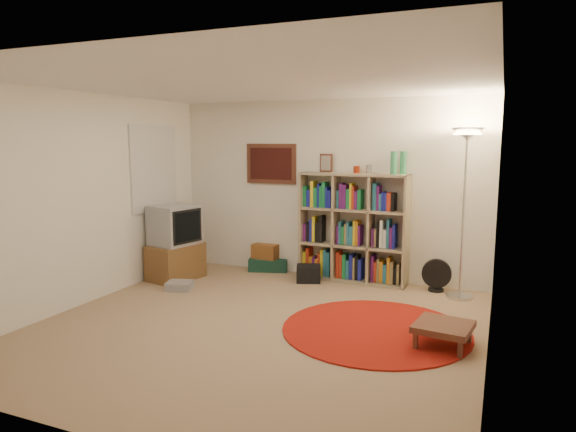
# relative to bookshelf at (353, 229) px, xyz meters

# --- Properties ---
(room) EXTENTS (4.54, 4.54, 2.54)m
(room) POSITION_rel_bookshelf_xyz_m (-0.47, -2.11, 0.53)
(room) COLOR #917455
(room) RESTS_ON ground
(bookshelf) EXTENTS (1.51, 0.49, 1.80)m
(bookshelf) POSITION_rel_bookshelf_xyz_m (0.00, 0.00, 0.00)
(bookshelf) COLOR #978465
(bookshelf) RESTS_ON ground
(floor_lamp) EXTENTS (0.52, 0.52, 2.09)m
(floor_lamp) POSITION_rel_bookshelf_xyz_m (1.46, -0.28, 1.01)
(floor_lamp) COLOR silver
(floor_lamp) RESTS_ON ground
(floor_fan) EXTENTS (0.38, 0.22, 0.43)m
(floor_fan) POSITION_rel_bookshelf_xyz_m (1.16, -0.12, -0.51)
(floor_fan) COLOR black
(floor_fan) RESTS_ON ground
(tv_stand) EXTENTS (0.64, 0.81, 1.05)m
(tv_stand) POSITION_rel_bookshelf_xyz_m (-2.30, -0.91, -0.22)
(tv_stand) COLOR brown
(tv_stand) RESTS_ON ground
(dvd_box) EXTENTS (0.38, 0.35, 0.11)m
(dvd_box) POSITION_rel_bookshelf_xyz_m (-1.95, -1.34, -0.67)
(dvd_box) COLOR gray
(dvd_box) RESTS_ON ground
(suitcase) EXTENTS (0.65, 0.52, 0.18)m
(suitcase) POSITION_rel_bookshelf_xyz_m (-1.31, 0.06, -0.63)
(suitcase) COLOR #133428
(suitcase) RESTS_ON ground
(wicker_basket) EXTENTS (0.40, 0.29, 0.22)m
(wicker_basket) POSITION_rel_bookshelf_xyz_m (-1.34, 0.04, -0.43)
(wicker_basket) COLOR brown
(wicker_basket) RESTS_ON suitcase
(duffel_bag) EXTENTS (0.40, 0.37, 0.23)m
(duffel_bag) POSITION_rel_bookshelf_xyz_m (-0.53, -0.32, -0.61)
(duffel_bag) COLOR black
(duffel_bag) RESTS_ON ground
(paper_towel) EXTENTS (0.15, 0.15, 0.24)m
(paper_towel) POSITION_rel_bookshelf_xyz_m (-0.11, -0.03, -0.60)
(paper_towel) COLOR silver
(paper_towel) RESTS_ON ground
(red_rug) EXTENTS (1.92, 1.92, 0.02)m
(red_rug) POSITION_rel_bookshelf_xyz_m (0.76, -1.79, -0.72)
(red_rug) COLOR maroon
(red_rug) RESTS_ON ground
(side_table) EXTENTS (0.57, 0.57, 0.23)m
(side_table) POSITION_rel_bookshelf_xyz_m (1.44, -1.97, -0.53)
(side_table) COLOR #442218
(side_table) RESTS_ON ground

